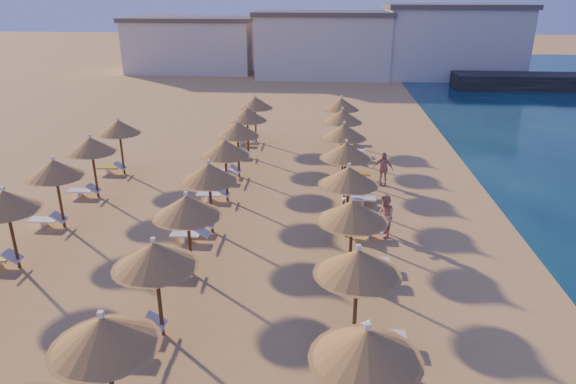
# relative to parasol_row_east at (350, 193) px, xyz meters

# --- Properties ---
(ground) EXTENTS (220.00, 220.00, 0.00)m
(ground) POSITION_rel_parasol_row_east_xyz_m (-2.75, -0.72, -2.62)
(ground) COLOR tan
(ground) RESTS_ON ground
(hotel_blocks) EXTENTS (46.66, 11.32, 8.10)m
(hotel_blocks) POSITION_rel_parasol_row_east_xyz_m (-0.90, 45.23, 1.09)
(hotel_blocks) COLOR beige
(hotel_blocks) RESTS_ON ground
(parasol_row_east) EXTENTS (2.43, 33.59, 3.19)m
(parasol_row_east) POSITION_rel_parasol_row_east_xyz_m (0.00, 0.00, 0.00)
(parasol_row_east) COLOR brown
(parasol_row_east) RESTS_ON ground
(parasol_row_west) EXTENTS (2.43, 33.59, 3.19)m
(parasol_row_west) POSITION_rel_parasol_row_east_xyz_m (-5.60, 0.00, 0.00)
(parasol_row_west) COLOR brown
(parasol_row_west) RESTS_ON ground
(parasol_row_inland) EXTENTS (2.43, 19.74, 3.19)m
(parasol_row_inland) POSITION_rel_parasol_row_east_xyz_m (-12.04, 0.00, -0.00)
(parasol_row_inland) COLOR brown
(parasol_row_inland) RESTS_ON ground
(loungers) EXTENTS (15.02, 31.71, 0.66)m
(loungers) POSITION_rel_parasol_row_east_xyz_m (-4.55, -0.10, -2.27)
(loungers) COLOR white
(loungers) RESTS_ON ground
(beachgoer_b) EXTENTS (0.77, 0.94, 1.80)m
(beachgoer_b) POSITION_rel_parasol_row_east_xyz_m (1.54, 1.88, -1.72)
(beachgoer_b) COLOR tan
(beachgoer_b) RESTS_ON ground
(beachgoer_c) EXTENTS (1.11, 0.70, 1.77)m
(beachgoer_c) POSITION_rel_parasol_row_east_xyz_m (2.07, 7.95, -1.73)
(beachgoer_c) COLOR tan
(beachgoer_c) RESTS_ON ground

